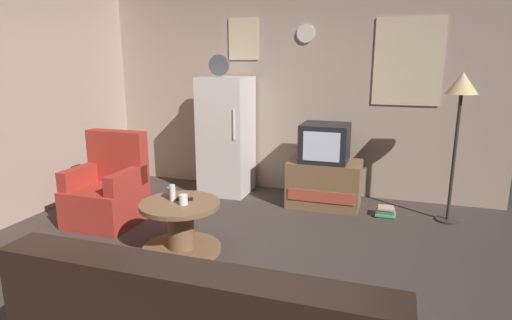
# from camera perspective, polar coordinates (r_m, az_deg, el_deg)

# --- Properties ---
(ground_plane) EXTENTS (12.00, 12.00, 0.00)m
(ground_plane) POSITION_cam_1_polar(r_m,az_deg,el_deg) (3.63, -4.85, -14.78)
(ground_plane) COLOR #3D332D
(wall_with_art) EXTENTS (5.20, 0.12, 2.67)m
(wall_with_art) POSITION_cam_1_polar(r_m,az_deg,el_deg) (5.55, 5.03, 9.50)
(wall_with_art) COLOR tan
(wall_with_art) RESTS_ON ground_plane
(fridge) EXTENTS (0.60, 0.62, 1.77)m
(fridge) POSITION_cam_1_polar(r_m,az_deg,el_deg) (5.48, -4.00, 3.30)
(fridge) COLOR silver
(fridge) RESTS_ON ground_plane
(tv_stand) EXTENTS (0.84, 0.53, 0.55)m
(tv_stand) POSITION_cam_1_polar(r_m,az_deg,el_deg) (5.10, 9.17, -3.14)
(tv_stand) COLOR brown
(tv_stand) RESTS_ON ground_plane
(crt_tv) EXTENTS (0.54, 0.51, 0.44)m
(crt_tv) POSITION_cam_1_polar(r_m,az_deg,el_deg) (4.99, 9.26, 2.32)
(crt_tv) COLOR black
(crt_tv) RESTS_ON tv_stand
(standing_lamp) EXTENTS (0.32, 0.32, 1.59)m
(standing_lamp) POSITION_cam_1_polar(r_m,az_deg,el_deg) (4.82, 25.87, 7.86)
(standing_lamp) COLOR #332D28
(standing_lamp) RESTS_ON ground_plane
(coffee_table) EXTENTS (0.72, 0.72, 0.47)m
(coffee_table) POSITION_cam_1_polar(r_m,az_deg,el_deg) (3.94, -10.07, -8.87)
(coffee_table) COLOR brown
(coffee_table) RESTS_ON ground_plane
(wine_glass) EXTENTS (0.05, 0.05, 0.15)m
(wine_glass) POSITION_cam_1_polar(r_m,az_deg,el_deg) (3.89, -11.17, -4.35)
(wine_glass) COLOR silver
(wine_glass) RESTS_ON coffee_table
(mug_ceramic_white) EXTENTS (0.08, 0.08, 0.09)m
(mug_ceramic_white) POSITION_cam_1_polar(r_m,az_deg,el_deg) (3.78, -9.74, -5.27)
(mug_ceramic_white) COLOR silver
(mug_ceramic_white) RESTS_ON coffee_table
(mug_ceramic_tan) EXTENTS (0.08, 0.08, 0.09)m
(mug_ceramic_tan) POSITION_cam_1_polar(r_m,az_deg,el_deg) (4.01, -11.29, -4.25)
(mug_ceramic_tan) COLOR tan
(mug_ceramic_tan) RESTS_ON coffee_table
(remote_control) EXTENTS (0.16, 0.08, 0.02)m
(remote_control) POSITION_cam_1_polar(r_m,az_deg,el_deg) (3.91, -9.60, -5.19)
(remote_control) COLOR black
(remote_control) RESTS_ON coffee_table
(armchair) EXTENTS (0.68, 0.68, 0.96)m
(armchair) POSITION_cam_1_polar(r_m,az_deg,el_deg) (4.81, -19.25, -3.96)
(armchair) COLOR #A52D23
(armchair) RESTS_ON ground_plane
(book_stack) EXTENTS (0.22, 0.18, 0.11)m
(book_stack) POSITION_cam_1_polar(r_m,az_deg,el_deg) (4.97, 17.04, -6.69)
(book_stack) COLOR teal
(book_stack) RESTS_ON ground_plane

